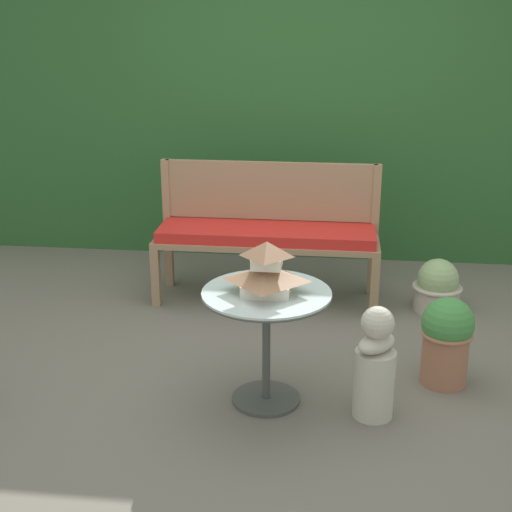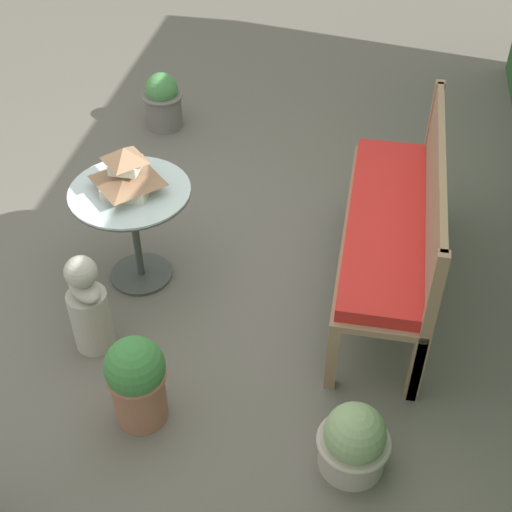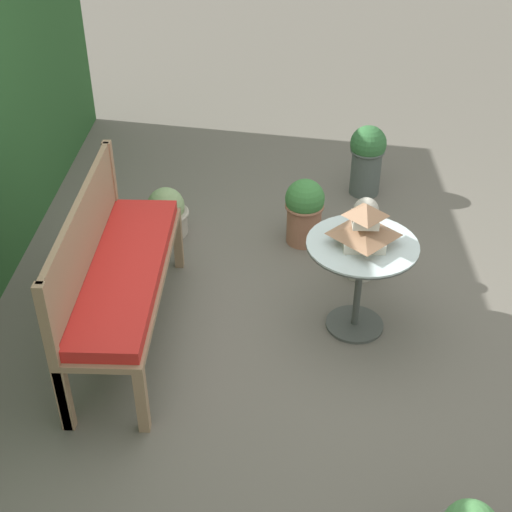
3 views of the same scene
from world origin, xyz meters
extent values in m
plane|color=#666056|center=(0.00, 0.00, 0.00)|extent=(30.00, 30.00, 0.00)
cube|color=#937556|center=(-0.90, 0.72, 0.22)|extent=(0.06, 0.06, 0.43)
cube|color=#937556|center=(0.64, 0.72, 0.22)|extent=(0.06, 0.06, 0.43)
cube|color=#937556|center=(-0.90, 1.13, 0.22)|extent=(0.06, 0.06, 0.43)
cube|color=#937556|center=(0.64, 1.13, 0.22)|extent=(0.06, 0.06, 0.43)
cube|color=#937556|center=(-0.13, 0.93, 0.45)|extent=(1.60, 0.47, 0.04)
cube|color=red|center=(-0.13, 0.93, 0.51)|extent=(1.54, 0.44, 0.08)
cube|color=#937556|center=(-0.90, 1.14, 0.49)|extent=(0.06, 0.06, 0.98)
cube|color=#937556|center=(0.65, 1.14, 0.49)|extent=(0.06, 0.06, 0.98)
cube|color=#937556|center=(-0.13, 1.14, 0.77)|extent=(1.54, 0.04, 0.43)
cylinder|color=#424742|center=(0.02, -0.49, 0.01)|extent=(0.37, 0.37, 0.02)
cylinder|color=#424742|center=(0.02, -0.49, 0.31)|extent=(0.04, 0.04, 0.63)
cylinder|color=silver|center=(0.02, -0.49, 0.63)|extent=(0.68, 0.68, 0.01)
torus|color=#424742|center=(0.02, -0.49, 0.62)|extent=(0.68, 0.68, 0.02)
cube|color=silver|center=(0.02, -0.49, 0.67)|extent=(0.25, 0.25, 0.07)
pyramid|color=#936B4C|center=(0.02, -0.49, 0.74)|extent=(0.33, 0.33, 0.07)
cube|color=silver|center=(0.02, -0.49, 0.81)|extent=(0.15, 0.15, 0.06)
pyramid|color=#936B4C|center=(0.02, -0.49, 0.88)|extent=(0.21, 0.21, 0.08)
cylinder|color=#B7B2A3|center=(0.59, -0.58, 0.19)|extent=(0.21, 0.21, 0.37)
ellipsoid|color=#B7B2A3|center=(0.59, -0.58, 0.42)|extent=(0.26, 0.27, 0.09)
sphere|color=#B7B2A3|center=(0.59, -0.58, 0.53)|extent=(0.17, 0.17, 0.17)
cylinder|color=#9E664C|center=(1.00, -0.18, 0.16)|extent=(0.26, 0.26, 0.32)
torus|color=#9E664C|center=(1.00, -0.18, 0.31)|extent=(0.29, 0.29, 0.03)
sphere|color=#3D7F3D|center=(1.00, -0.18, 0.37)|extent=(0.29, 0.29, 0.29)
cylinder|color=#ADA393|center=(1.09, 0.87, 0.09)|extent=(0.31, 0.31, 0.19)
torus|color=#ADA393|center=(1.09, 0.87, 0.17)|extent=(0.35, 0.35, 0.03)
sphere|color=#89A870|center=(1.09, 0.87, 0.24)|extent=(0.29, 0.29, 0.29)
cylinder|color=#4C5651|center=(1.77, -0.71, 0.20)|extent=(0.25, 0.25, 0.40)
torus|color=#4C5651|center=(1.77, -0.71, 0.39)|extent=(0.28, 0.28, 0.03)
sphere|color=#336B38|center=(1.77, -0.71, 0.45)|extent=(0.30, 0.30, 0.30)
camera|label=1|loc=(0.36, -3.90, 2.03)|focal=50.00mm
camera|label=2|loc=(3.02, 0.77, 2.97)|focal=50.00mm
camera|label=3|loc=(-3.55, 0.02, 3.01)|focal=50.00mm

